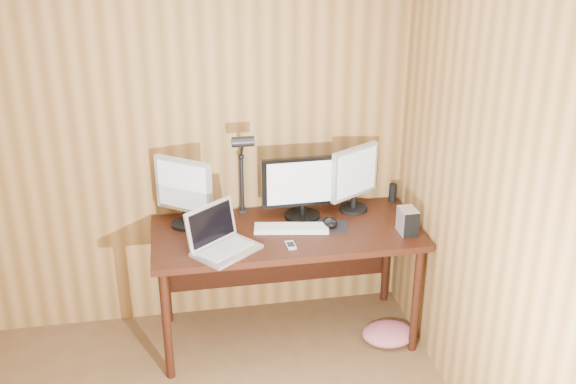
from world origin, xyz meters
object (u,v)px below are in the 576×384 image
object	(u,v)px
monitor_right	(355,177)
speaker	(393,193)
keyboard	(291,228)
monitor_left	(184,191)
desk_lamp	(242,163)
phone	(291,245)
desk	(285,242)
monitor_center	(302,187)
hard_drive	(408,221)
laptop	(220,239)
mouse	(330,222)

from	to	relation	value
monitor_right	speaker	world-z (taller)	monitor_right
monitor_right	keyboard	size ratio (longest dim) A/B	0.92
monitor_left	monitor_right	distance (m)	1.06
desk_lamp	phone	bearing A→B (deg)	-60.41
desk	monitor_center	bearing A→B (deg)	34.10
desk	keyboard	world-z (taller)	keyboard
desk_lamp	keyboard	bearing A→B (deg)	-39.06
desk	monitor_right	xyz separation A→B (m)	(0.47, 0.13, 0.35)
desk	monitor_left	size ratio (longest dim) A/B	3.73
hard_drive	desk_lamp	world-z (taller)	desk_lamp
laptop	desk_lamp	distance (m)	0.53
desk	hard_drive	distance (m)	0.76
hard_drive	phone	bearing A→B (deg)	-177.19
laptop	monitor_left	bearing A→B (deg)	78.95
monitor_left	monitor_right	xyz separation A→B (m)	(1.06, 0.04, -0.00)
hard_drive	speaker	distance (m)	0.45
monitor_right	laptop	xyz separation A→B (m)	(-0.88, -0.38, -0.16)
monitor_center	hard_drive	bearing A→B (deg)	-29.87
keyboard	mouse	world-z (taller)	mouse
speaker	desk_lamp	distance (m)	1.03
laptop	speaker	bearing A→B (deg)	-17.38
phone	mouse	bearing A→B (deg)	34.06
keyboard	hard_drive	world-z (taller)	hard_drive
laptop	speaker	distance (m)	1.25
laptop	monitor_right	bearing A→B (deg)	-15.74
monitor_center	phone	world-z (taller)	monitor_center
phone	speaker	xyz separation A→B (m)	(0.77, 0.49, 0.05)
desk_lamp	desk	bearing A→B (deg)	-32.17
monitor_center	keyboard	size ratio (longest dim) A/B	1.10
monitor_center	desk_lamp	world-z (taller)	desk_lamp
keyboard	speaker	size ratio (longest dim) A/B	3.78
monitor_left	keyboard	world-z (taller)	monitor_left
keyboard	desk	bearing A→B (deg)	121.85
monitor_center	monitor_left	xyz separation A→B (m)	(-0.72, 0.01, 0.03)
hard_drive	speaker	xyz separation A→B (m)	(0.06, 0.45, -0.02)
mouse	laptop	bearing A→B (deg)	-159.82
monitor_left	hard_drive	distance (m)	1.34
desk	phone	bearing A→B (deg)	-92.50
monitor_right	mouse	distance (m)	0.34
monitor_left	mouse	world-z (taller)	monitor_left
monitor_center	monitor_left	size ratio (longest dim) A/B	1.18
desk_lamp	monitor_center	bearing A→B (deg)	-8.89
monitor_right	phone	size ratio (longest dim) A/B	4.22
desk	monitor_left	world-z (taller)	monitor_left
monitor_left	mouse	xyz separation A→B (m)	(0.86, -0.16, -0.21)
monitor_right	phone	distance (m)	0.67
monitor_center	speaker	distance (m)	0.66
laptop	phone	bearing A→B (deg)	-43.78
monitor_right	laptop	distance (m)	0.97
laptop	phone	distance (m)	0.40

